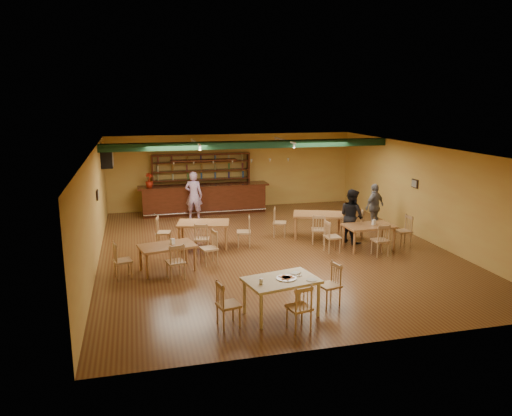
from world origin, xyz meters
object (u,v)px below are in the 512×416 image
object	(u,v)px
dining_table_c	(168,258)
dining_table_d	(369,237)
near_table	(281,297)
patron_right_a	(352,216)
patron_bar	(194,195)
dining_table_b	(318,225)
dining_table_a	(204,234)
bar_counter	(204,199)

from	to	relation	value
dining_table_c	dining_table_d	xyz separation A→B (m)	(5.99, 0.53, 0.01)
dining_table_c	dining_table_d	size ratio (longest dim) A/B	0.97
dining_table_d	near_table	bearing A→B (deg)	-137.27
dining_table_c	patron_right_a	size ratio (longest dim) A/B	0.83
dining_table_c	patron_bar	xyz separation A→B (m)	(1.36, 5.50, 0.54)
dining_table_b	dining_table_d	xyz separation A→B (m)	(1.03, -1.53, -0.03)
dining_table_a	bar_counter	bearing A→B (deg)	94.05
dining_table_d	near_table	world-z (taller)	near_table
near_table	patron_right_a	world-z (taller)	patron_right_a
bar_counter	near_table	size ratio (longest dim) A/B	3.41
dining_table_b	dining_table_d	world-z (taller)	dining_table_b
dining_table_c	bar_counter	bearing A→B (deg)	60.75
bar_counter	patron_bar	size ratio (longest dim) A/B	2.81
dining_table_d	patron_right_a	size ratio (longest dim) A/B	0.86
bar_counter	dining_table_a	bearing A→B (deg)	-98.34
dining_table_c	patron_bar	size ratio (longest dim) A/B	0.79
bar_counter	dining_table_b	bearing A→B (deg)	-54.01
bar_counter	dining_table_b	size ratio (longest dim) A/B	3.19
patron_right_a	dining_table_a	bearing A→B (deg)	63.89
dining_table_a	dining_table_d	size ratio (longest dim) A/B	1.06
bar_counter	dining_table_a	xyz separation A→B (m)	(-0.65, -4.41, -0.18)
dining_table_a	dining_table_c	distance (m)	2.26
bar_counter	dining_table_b	world-z (taller)	bar_counter
dining_table_c	patron_bar	world-z (taller)	patron_bar
dining_table_d	patron_bar	size ratio (longest dim) A/B	0.81
patron_right_a	dining_table_b	bearing A→B (deg)	27.00
dining_table_d	patron_bar	xyz separation A→B (m)	(-4.63, 4.97, 0.53)
dining_table_c	patron_bar	distance (m)	5.69
bar_counter	dining_table_b	distance (m)	5.27
dining_table_a	dining_table_d	bearing A→B (deg)	-3.72
dining_table_a	patron_right_a	size ratio (longest dim) A/B	0.91
dining_table_b	near_table	world-z (taller)	near_table
dining_table_c	near_table	distance (m)	3.89
near_table	patron_right_a	xyz separation A→B (m)	(3.65, 4.54, 0.45)
dining_table_b	dining_table_c	world-z (taller)	dining_table_b
bar_counter	patron_bar	world-z (taller)	patron_bar
dining_table_a	near_table	xyz separation A→B (m)	(0.89, -5.18, 0.01)
bar_counter	dining_table_c	xyz separation A→B (m)	(-1.86, -6.32, -0.21)
bar_counter	patron_right_a	world-z (taller)	patron_right_a
near_table	patron_right_a	size ratio (longest dim) A/B	0.87
dining_table_b	dining_table_c	xyz separation A→B (m)	(-4.96, -2.06, -0.04)
dining_table_c	dining_table_a	bearing A→B (deg)	44.69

